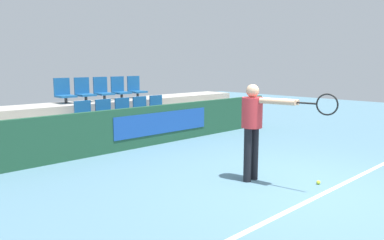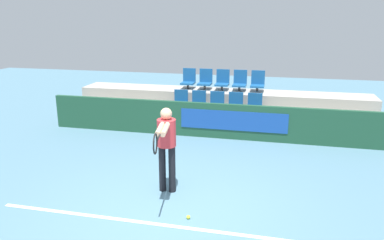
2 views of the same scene
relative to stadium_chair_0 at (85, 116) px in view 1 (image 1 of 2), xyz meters
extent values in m
plane|color=slate|center=(1.07, -4.86, -0.76)|extent=(30.00, 30.00, 0.00)
cube|color=white|center=(1.07, -5.27, -0.76)|extent=(5.70, 0.08, 0.01)
cube|color=#1E4C33|center=(1.07, -0.73, -0.29)|extent=(9.27, 0.12, 0.95)
cube|color=#19479E|center=(1.66, -0.80, -0.24)|extent=(2.83, 0.02, 0.52)
cube|color=#ADA89E|center=(1.07, -0.13, -0.52)|extent=(8.87, 1.03, 0.49)
cube|color=#ADA89E|center=(1.07, 0.89, -0.27)|extent=(8.87, 1.03, 0.99)
cylinder|color=#333333|center=(0.00, -0.08, -0.19)|extent=(0.07, 0.07, 0.15)
cube|color=#195693|center=(0.00, -0.08, -0.09)|extent=(0.41, 0.43, 0.05)
cube|color=#195693|center=(0.00, 0.11, 0.14)|extent=(0.41, 0.04, 0.42)
cylinder|color=#333333|center=(0.54, -0.08, -0.19)|extent=(0.07, 0.07, 0.15)
cube|color=#195693|center=(0.54, -0.08, -0.09)|extent=(0.41, 0.43, 0.05)
cube|color=#195693|center=(0.54, 0.11, 0.14)|extent=(0.41, 0.04, 0.42)
cylinder|color=#333333|center=(1.07, -0.08, -0.19)|extent=(0.07, 0.07, 0.15)
cube|color=#195693|center=(1.07, -0.08, -0.09)|extent=(0.41, 0.43, 0.05)
cube|color=#195693|center=(1.07, 0.11, 0.14)|extent=(0.41, 0.04, 0.42)
cylinder|color=#333333|center=(1.61, -0.08, -0.19)|extent=(0.07, 0.07, 0.15)
cube|color=#195693|center=(1.61, -0.08, -0.09)|extent=(0.41, 0.43, 0.05)
cube|color=#195693|center=(1.61, 0.11, 0.14)|extent=(0.41, 0.04, 0.42)
cylinder|color=#333333|center=(2.15, -0.08, -0.19)|extent=(0.07, 0.07, 0.15)
cube|color=#195693|center=(2.15, -0.08, -0.09)|extent=(0.41, 0.43, 0.05)
cube|color=#195693|center=(2.15, 0.11, 0.14)|extent=(0.41, 0.04, 0.42)
cylinder|color=#333333|center=(0.00, 0.95, 0.30)|extent=(0.07, 0.07, 0.15)
cube|color=#195693|center=(0.00, 0.95, 0.40)|extent=(0.41, 0.43, 0.05)
cube|color=#195693|center=(0.00, 1.14, 0.63)|extent=(0.41, 0.04, 0.42)
cylinder|color=#333333|center=(0.54, 0.95, 0.30)|extent=(0.07, 0.07, 0.15)
cube|color=#195693|center=(0.54, 0.95, 0.40)|extent=(0.41, 0.43, 0.05)
cube|color=#195693|center=(0.54, 1.14, 0.63)|extent=(0.41, 0.04, 0.42)
cylinder|color=#333333|center=(1.07, 0.95, 0.30)|extent=(0.07, 0.07, 0.15)
cube|color=#195693|center=(1.07, 0.95, 0.40)|extent=(0.41, 0.43, 0.05)
cube|color=#195693|center=(1.07, 1.14, 0.63)|extent=(0.41, 0.04, 0.42)
cylinder|color=#333333|center=(1.61, 0.95, 0.30)|extent=(0.07, 0.07, 0.15)
cube|color=#195693|center=(1.61, 0.95, 0.40)|extent=(0.41, 0.43, 0.05)
cube|color=#195693|center=(1.61, 1.14, 0.63)|extent=(0.41, 0.04, 0.42)
cylinder|color=#333333|center=(2.15, 0.95, 0.30)|extent=(0.07, 0.07, 0.15)
cube|color=#195693|center=(2.15, 0.95, 0.40)|extent=(0.41, 0.43, 0.05)
cube|color=#195693|center=(2.15, 1.14, 0.63)|extent=(0.41, 0.04, 0.42)
cylinder|color=black|center=(0.74, -4.10, -0.31)|extent=(0.13, 0.13, 0.90)
cylinder|color=black|center=(0.93, -4.10, -0.31)|extent=(0.13, 0.13, 0.90)
cylinder|color=red|center=(0.83, -4.10, 0.39)|extent=(0.34, 0.34, 0.50)
sphere|color=tan|center=(0.83, -4.10, 0.75)|extent=(0.21, 0.21, 0.21)
cylinder|color=tan|center=(0.86, -4.55, 0.60)|extent=(0.18, 0.59, 0.09)
cylinder|color=tan|center=(0.95, -4.55, 0.60)|extent=(0.18, 0.59, 0.09)
cylinder|color=black|center=(0.97, -4.99, 0.60)|extent=(0.08, 0.30, 0.03)
torus|color=black|center=(1.02, -5.29, 0.60)|extent=(0.07, 0.32, 0.32)
sphere|color=#CCDB33|center=(1.46, -5.00, -0.73)|extent=(0.07, 0.07, 0.07)
camera|label=1|loc=(-4.11, -7.81, 1.18)|focal=35.00mm
camera|label=2|loc=(2.75, -10.30, 2.46)|focal=35.00mm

